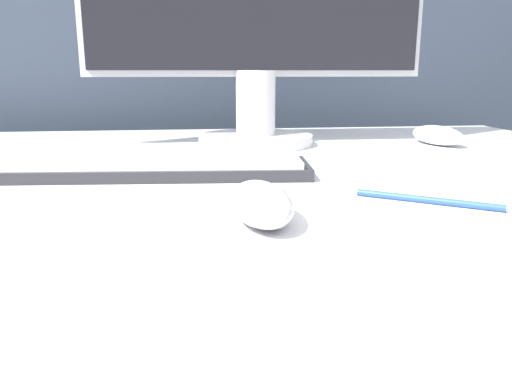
# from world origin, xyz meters

# --- Properties ---
(partition_panel) EXTENTS (5.00, 0.03, 1.47)m
(partition_panel) POSITION_xyz_m (0.00, 0.71, 0.74)
(partition_panel) COLOR #333D4C
(partition_panel) RESTS_ON ground_plane
(computer_mouse_near) EXTENTS (0.07, 0.13, 0.04)m
(computer_mouse_near) POSITION_xyz_m (0.03, -0.23, 0.79)
(computer_mouse_near) COLOR silver
(computer_mouse_near) RESTS_ON desk
(keyboard) EXTENTS (0.44, 0.15, 0.02)m
(keyboard) POSITION_xyz_m (-0.08, 0.01, 0.78)
(keyboard) COLOR #28282D
(keyboard) RESTS_ON desk
(computer_mouse_far) EXTENTS (0.09, 0.14, 0.04)m
(computer_mouse_far) POSITION_xyz_m (0.45, 0.24, 0.79)
(computer_mouse_far) COLOR white
(computer_mouse_far) RESTS_ON desk
(pen) EXTENTS (0.13, 0.10, 0.01)m
(pen) POSITION_xyz_m (0.23, -0.18, 0.77)
(pen) COLOR #284C9E
(pen) RESTS_ON desk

